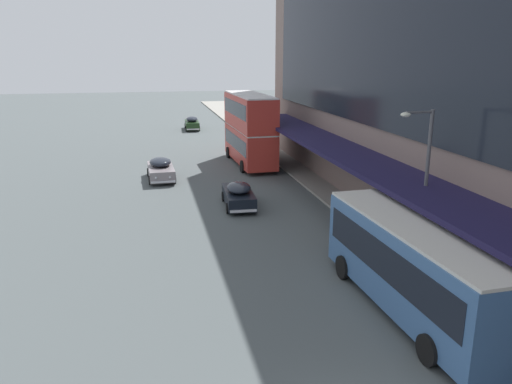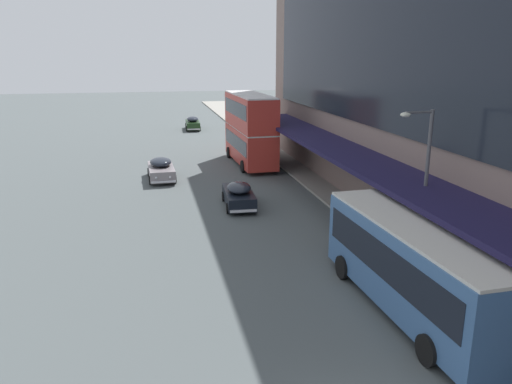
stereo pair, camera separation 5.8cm
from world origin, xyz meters
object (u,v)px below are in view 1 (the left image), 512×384
object	(u,v)px
transit_bus_kerbside_rear	(250,127)
sedan_lead_near	(192,123)
sedan_far_back	(161,169)
street_lamp	(423,178)
pedestrian_at_kerb	(470,266)
transit_bus_kerbside_front	(415,263)
sedan_trailing_near	(239,195)

from	to	relation	value
transit_bus_kerbside_rear	sedan_lead_near	bearing A→B (deg)	97.72
transit_bus_kerbside_rear	sedan_far_back	bearing A→B (deg)	-153.66
sedan_far_back	street_lamp	world-z (taller)	street_lamp
sedan_far_back	sedan_lead_near	bearing A→B (deg)	79.37
sedan_lead_near	pedestrian_at_kerb	distance (m)	47.29
transit_bus_kerbside_front	sedan_far_back	world-z (taller)	transit_bus_kerbside_front
sedan_lead_near	street_lamp	distance (m)	44.74
transit_bus_kerbside_front	pedestrian_at_kerb	distance (m)	3.17
sedan_lead_near	transit_bus_kerbside_front	bearing A→B (deg)	-85.76
transit_bus_kerbside_rear	street_lamp	bearing A→B (deg)	-83.12
transit_bus_kerbside_front	sedan_trailing_near	distance (m)	14.87
transit_bus_kerbside_front	street_lamp	bearing A→B (deg)	58.53
sedan_trailing_near	sedan_lead_near	xyz separation A→B (m)	(0.27, 33.40, 0.04)
transit_bus_kerbside_front	transit_bus_kerbside_rear	distance (m)	26.29
pedestrian_at_kerb	transit_bus_kerbside_front	bearing A→B (deg)	-163.42
pedestrian_at_kerb	transit_bus_kerbside_rear	bearing A→B (deg)	98.03
pedestrian_at_kerb	street_lamp	xyz separation A→B (m)	(-0.83, 2.59, 2.98)
sedan_lead_near	pedestrian_at_kerb	bearing A→B (deg)	-82.11
sedan_trailing_near	street_lamp	size ratio (longest dim) A/B	0.65
street_lamp	sedan_lead_near	bearing A→B (deg)	97.29
transit_bus_kerbside_front	pedestrian_at_kerb	bearing A→B (deg)	16.58
transit_bus_kerbside_rear	transit_bus_kerbside_front	bearing A→B (deg)	-88.63
sedan_trailing_near	pedestrian_at_kerb	size ratio (longest dim) A/B	2.41
sedan_lead_near	street_lamp	size ratio (longest dim) A/B	0.67
transit_bus_kerbside_rear	pedestrian_at_kerb	xyz separation A→B (m)	(3.58, -25.38, -2.05)
transit_bus_kerbside_rear	pedestrian_at_kerb	size ratio (longest dim) A/B	5.09
transit_bus_kerbside_front	sedan_lead_near	bearing A→B (deg)	94.24
transit_bus_kerbside_front	sedan_far_back	bearing A→B (deg)	110.23
transit_bus_kerbside_rear	pedestrian_at_kerb	bearing A→B (deg)	-81.97
sedan_trailing_near	sedan_far_back	size ratio (longest dim) A/B	0.98
sedan_trailing_near	transit_bus_kerbside_rear	bearing A→B (deg)	75.06
sedan_trailing_near	street_lamp	world-z (taller)	street_lamp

